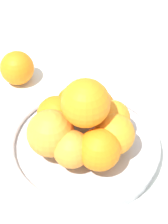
% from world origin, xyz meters
% --- Properties ---
extents(ground_plane, '(4.00, 4.00, 0.00)m').
position_xyz_m(ground_plane, '(0.00, 0.00, 0.00)').
color(ground_plane, silver).
extents(fruit_bowl, '(0.28, 0.28, 0.03)m').
position_xyz_m(fruit_bowl, '(0.00, 0.00, 0.02)').
color(fruit_bowl, silver).
rests_on(fruit_bowl, ground_plane).
extents(orange_pile, '(0.19, 0.19, 0.14)m').
position_xyz_m(orange_pile, '(-0.00, 0.00, 0.08)').
color(orange_pile, orange).
rests_on(orange_pile, fruit_bowl).
extents(stray_orange, '(0.08, 0.08, 0.08)m').
position_xyz_m(stray_orange, '(0.24, 0.09, 0.04)').
color(stray_orange, orange).
rests_on(stray_orange, ground_plane).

